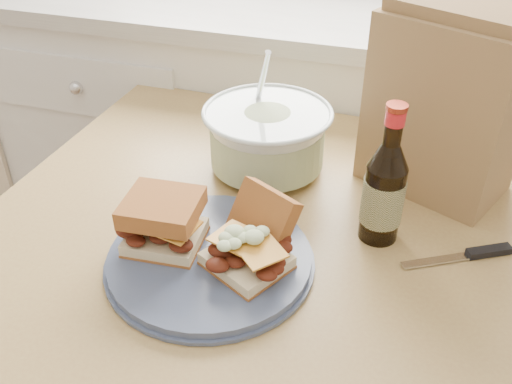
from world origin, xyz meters
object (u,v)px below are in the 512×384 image
(dining_table, at_px, (255,285))
(paper_bag, at_px, (446,106))
(plate, at_px, (210,259))
(beer_bottle, at_px, (384,191))
(coleslaw_bowl, at_px, (267,141))

(dining_table, height_order, paper_bag, paper_bag)
(plate, bearing_deg, beer_bottle, 31.97)
(dining_table, xyz_separation_m, paper_bag, (0.27, 0.25, 0.27))
(dining_table, height_order, beer_bottle, beer_bottle)
(beer_bottle, bearing_deg, coleslaw_bowl, 148.65)
(coleslaw_bowl, relative_size, beer_bottle, 1.01)
(plate, bearing_deg, coleslaw_bowl, 88.93)
(plate, height_order, coleslaw_bowl, coleslaw_bowl)
(coleslaw_bowl, relative_size, paper_bag, 0.77)
(dining_table, bearing_deg, paper_bag, 44.54)
(coleslaw_bowl, bearing_deg, plate, -91.07)
(coleslaw_bowl, distance_m, beer_bottle, 0.27)
(beer_bottle, relative_size, paper_bag, 0.76)
(beer_bottle, bearing_deg, plate, -148.07)
(plate, xyz_separation_m, beer_bottle, (0.24, 0.15, 0.08))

